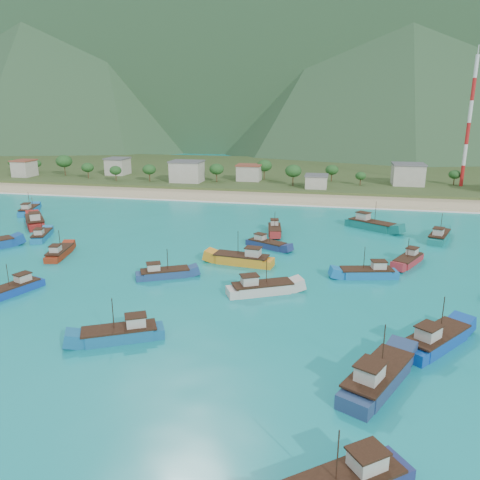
% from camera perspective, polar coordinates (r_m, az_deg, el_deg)
% --- Properties ---
extents(ground, '(600.00, 600.00, 0.00)m').
position_cam_1_polar(ground, '(79.15, -7.44, -5.30)').
color(ground, '#0B7E83').
rests_on(ground, ground).
extents(beach, '(400.00, 18.00, 1.20)m').
position_cam_1_polar(beach, '(153.23, 2.35, 5.15)').
color(beach, beige).
rests_on(beach, ground).
extents(land, '(400.00, 110.00, 2.40)m').
position_cam_1_polar(land, '(212.87, 5.17, 8.11)').
color(land, '#385123').
rests_on(land, ground).
extents(surf_line, '(400.00, 2.50, 0.08)m').
position_cam_1_polar(surf_line, '(144.05, 1.71, 4.47)').
color(surf_line, white).
rests_on(surf_line, ground).
extents(mountains, '(1520.00, 440.00, 260.00)m').
position_cam_1_polar(mountains, '(481.70, 7.39, 25.09)').
color(mountains, slate).
rests_on(mountains, ground).
extents(village, '(222.49, 25.14, 7.34)m').
position_cam_1_polar(village, '(174.41, 5.68, 7.98)').
color(village, beige).
rests_on(village, ground).
extents(vegetation, '(272.30, 25.17, 8.54)m').
position_cam_1_polar(vegetation, '(177.72, -0.32, 8.29)').
color(vegetation, '#235623').
rests_on(vegetation, ground).
extents(radio_tower, '(1.20, 1.20, 43.64)m').
position_cam_1_polar(radio_tower, '(182.51, 26.14, 12.72)').
color(radio_tower, red).
rests_on(radio_tower, ground).
extents(boat_0, '(4.34, 9.93, 5.67)m').
position_cam_1_polar(boat_0, '(109.95, 4.23, 1.19)').
color(boat_0, maroon).
rests_on(boat_0, ground).
extents(boat_1, '(10.83, 12.06, 7.42)m').
position_cam_1_polar(boat_1, '(126.91, -23.72, 2.01)').
color(boat_1, maroon).
rests_on(boat_1, ground).
extents(boat_3, '(10.64, 7.53, 6.14)m').
position_cam_1_polar(boat_3, '(62.15, -14.28, -11.10)').
color(boat_3, '#135F8E').
rests_on(boat_3, ground).
extents(boat_7, '(5.66, 9.68, 5.49)m').
position_cam_1_polar(boat_7, '(82.61, -25.82, -5.46)').
color(boat_7, '#103CA4').
rests_on(boat_7, ground).
extents(boat_10, '(6.14, 10.87, 6.16)m').
position_cam_1_polar(boat_10, '(143.10, -24.31, 3.29)').
color(boat_10, '#146AB5').
rests_on(boat_10, ground).
extents(boat_11, '(4.69, 9.75, 5.54)m').
position_cam_1_polar(boat_11, '(99.08, -21.13, -1.53)').
color(boat_11, maroon).
rests_on(boat_11, ground).
extents(boat_17, '(11.75, 4.77, 6.75)m').
position_cam_1_polar(boat_17, '(87.75, 0.31, -2.45)').
color(boat_17, orange).
rests_on(boat_17, ground).
extents(boat_18, '(10.37, 5.13, 5.89)m').
position_cam_1_polar(boat_18, '(84.13, 15.28, -3.96)').
color(boat_18, '#1368AF').
rests_on(boat_18, ground).
extents(boat_19, '(5.65, 9.59, 5.45)m').
position_cam_1_polar(boat_19, '(113.93, -23.00, 0.44)').
color(boat_19, '#1870A7').
rests_on(boat_19, ground).
extents(boat_21, '(6.74, 9.63, 5.55)m').
position_cam_1_polar(boat_21, '(93.46, 19.82, -2.41)').
color(boat_21, '#A52930').
rests_on(boat_21, ground).
extents(boat_22, '(9.33, 6.50, 5.37)m').
position_cam_1_polar(boat_22, '(98.46, 3.26, -0.58)').
color(boat_22, navy).
rests_on(boat_22, ground).
extents(boat_23, '(8.71, 12.57, 7.24)m').
position_cam_1_polar(boat_23, '(53.20, 16.39, -15.93)').
color(boat_23, navy).
rests_on(boat_23, ground).
extents(boat_24, '(6.62, 11.24, 6.38)m').
position_cam_1_polar(boat_24, '(112.48, 23.10, 0.34)').
color(boat_24, '#147670').
rests_on(boat_24, ground).
extents(boat_27, '(9.83, 11.20, 6.83)m').
position_cam_1_polar(boat_27, '(63.31, 22.76, -11.26)').
color(boat_27, '#0F45A6').
rests_on(boat_27, ground).
extents(boat_28, '(12.29, 9.92, 7.30)m').
position_cam_1_polar(boat_28, '(117.55, 15.66, 1.74)').
color(boat_28, '#106A64').
rests_on(boat_28, ground).
extents(boat_30, '(9.51, 6.73, 5.49)m').
position_cam_1_polar(boat_30, '(82.19, -9.26, -4.12)').
color(boat_30, navy).
rests_on(boat_30, ground).
extents(boat_31, '(10.94, 7.71, 6.31)m').
position_cam_1_polar(boat_31, '(74.36, 2.61, -5.98)').
color(boat_31, beige).
rests_on(boat_31, ground).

